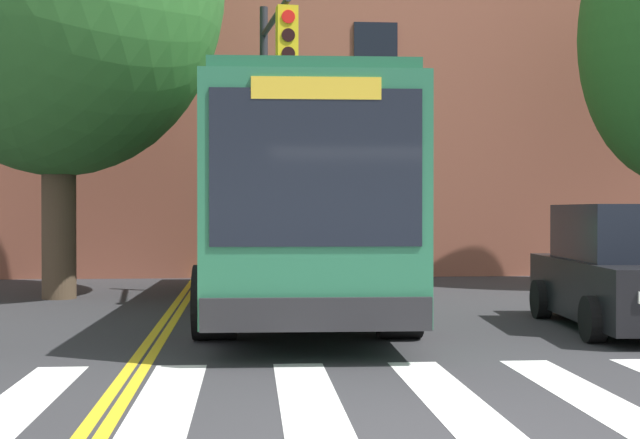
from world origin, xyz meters
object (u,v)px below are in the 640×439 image
object	(u,v)px
car_black_far_lane	(629,272)
car_teal_behind_bus	(227,230)
traffic_light_overhead	(273,98)
city_bus	(299,202)

from	to	relation	value
car_black_far_lane	car_teal_behind_bus	world-z (taller)	car_teal_behind_bus
car_teal_behind_bus	car_black_far_lane	bearing A→B (deg)	-65.71
car_teal_behind_bus	traffic_light_overhead	size ratio (longest dim) A/B	0.83
car_black_far_lane	car_teal_behind_bus	distance (m)	14.34
car_black_far_lane	traffic_light_overhead	bearing A→B (deg)	139.44
car_black_far_lane	traffic_light_overhead	distance (m)	7.09
city_bus	car_black_far_lane	world-z (taller)	city_bus
traffic_light_overhead	car_black_far_lane	bearing A→B (deg)	-40.56
city_bus	traffic_light_overhead	distance (m)	2.30
traffic_light_overhead	car_teal_behind_bus	bearing A→B (deg)	96.41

